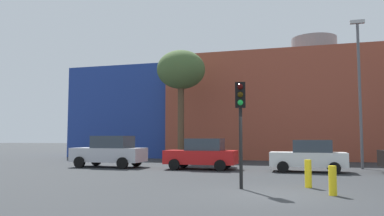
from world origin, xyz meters
The scene contains 10 objects.
ground_plane centered at (0.00, 0.00, 0.00)m, with size 200.00×200.00×0.00m, color #2D3033.
building_backdrop centered at (2.30, 23.15, 4.37)m, with size 44.48×11.28×10.85m.
parked_car_0 centered at (-10.25, 8.34, 0.94)m, with size 4.35×2.13×1.88m.
parked_car_1 centered at (-4.49, 8.34, 0.86)m, with size 3.99×1.96×1.73m.
parked_car_2 centered at (1.25, 8.34, 0.82)m, with size 3.82×1.88×1.65m.
traffic_light_island centered at (-1.18, 0.93, 2.74)m, with size 0.39×0.38×3.72m.
bare_tree_0 centered at (-7.53, 13.97, 6.69)m, with size 3.59×3.59×8.26m.
bollard_yellow_0 centered at (1.06, 1.94, 0.49)m, with size 0.24×0.24×0.98m, color yellow.
bollard_yellow_1 centered at (1.74, 0.24, 0.45)m, with size 0.24×0.24×0.90m, color yellow.
street_lamp centered at (4.22, 11.11, 4.86)m, with size 0.80×0.24×8.65m.
Camera 1 is at (0.76, -12.03, 1.76)m, focal length 34.78 mm.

